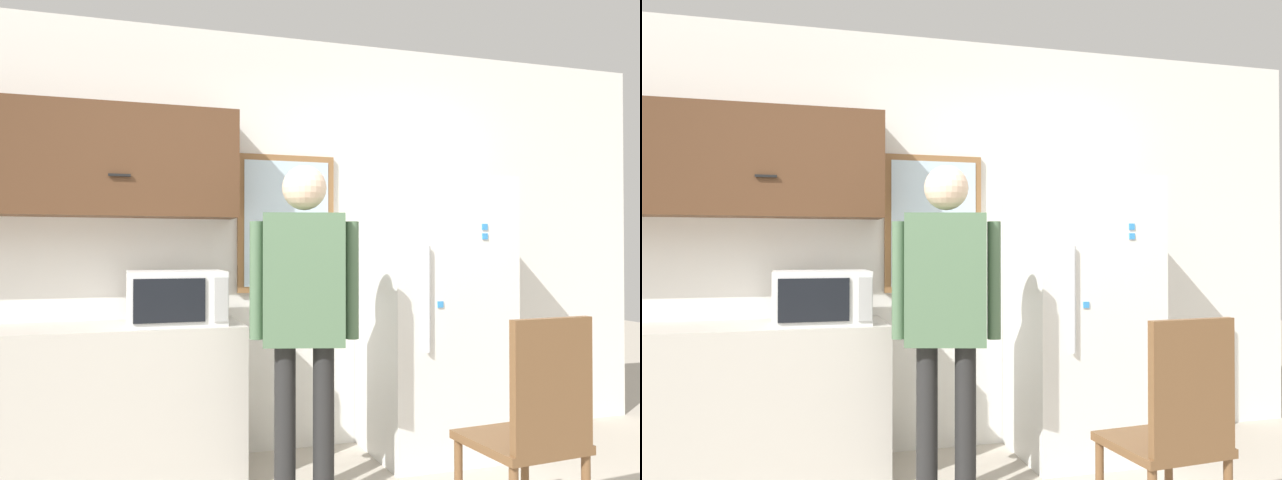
% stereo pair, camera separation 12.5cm
% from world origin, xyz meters
% --- Properties ---
extents(back_wall, '(6.00, 0.06, 2.70)m').
position_xyz_m(back_wall, '(0.00, 2.03, 1.35)').
color(back_wall, white).
rests_on(back_wall, ground_plane).
extents(counter, '(2.09, 0.59, 0.88)m').
position_xyz_m(counter, '(-1.16, 1.70, 0.44)').
color(counter, '#BCB7AD').
rests_on(counter, ground_plane).
extents(upper_cabinets, '(2.09, 0.32, 0.64)m').
position_xyz_m(upper_cabinets, '(-1.16, 1.84, 1.82)').
color(upper_cabinets, '#51331E').
extents(microwave, '(0.54, 0.40, 0.30)m').
position_xyz_m(microwave, '(-0.48, 1.64, 1.03)').
color(microwave, white).
rests_on(microwave, counter).
extents(person, '(0.54, 0.33, 1.74)m').
position_xyz_m(person, '(0.12, 1.11, 1.06)').
color(person, black).
rests_on(person, ground_plane).
extents(refrigerator, '(0.82, 0.71, 1.75)m').
position_xyz_m(refrigerator, '(1.14, 1.64, 0.88)').
color(refrigerator, white).
rests_on(refrigerator, ground_plane).
extents(chair, '(0.49, 0.49, 1.01)m').
position_xyz_m(chair, '(0.97, 0.40, 0.54)').
color(chair, brown).
rests_on(chair, ground_plane).
extents(window, '(0.64, 0.05, 0.89)m').
position_xyz_m(window, '(0.25, 1.98, 1.47)').
color(window, olive).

